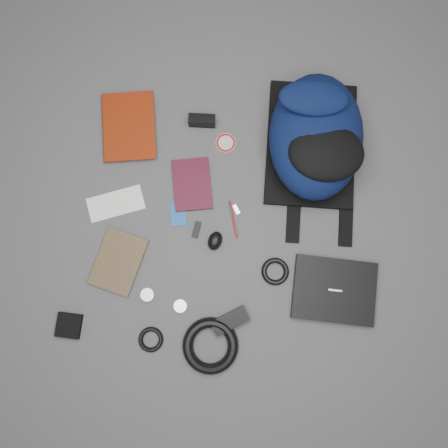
{
  "coord_description": "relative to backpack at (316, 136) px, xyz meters",
  "views": [
    {
      "loc": [
        -0.02,
        -0.22,
        1.69
      ],
      "look_at": [
        0.0,
        0.0,
        0.02
      ],
      "focal_mm": 35.0,
      "sensor_mm": 36.0,
      "label": 1
    }
  ],
  "objects": [
    {
      "name": "textbook_red",
      "position": [
        -0.82,
        0.14,
        -0.1
      ],
      "size": [
        0.21,
        0.28,
        0.03
      ],
      "primitive_type": "imported",
      "rotation": [
        0.0,
        0.0,
        -0.01
      ],
      "color": "maroon",
      "rests_on": "ground"
    },
    {
      "name": "dvd_case",
      "position": [
        -0.48,
        -0.12,
        -0.11
      ],
      "size": [
        0.15,
        0.21,
        0.02
      ],
      "primitive_type": "cube",
      "rotation": [
        0.0,
        0.0,
        0.01
      ],
      "color": "#3A0B18",
      "rests_on": "ground"
    },
    {
      "name": "id_badge",
      "position": [
        -0.54,
        -0.23,
        -0.11
      ],
      "size": [
        0.06,
        0.09,
        0.0
      ],
      "primitive_type": "cube",
      "rotation": [
        0.0,
        0.0,
        0.01
      ],
      "color": "#1552A3",
      "rests_on": "ground"
    },
    {
      "name": "pen_red",
      "position": [
        -0.33,
        -0.27,
        -0.11
      ],
      "size": [
        0.03,
        0.15,
        0.01
      ],
      "primitive_type": "cylinder",
      "rotation": [
        1.57,
        0.0,
        0.11
      ],
      "color": "#A0140C",
      "rests_on": "ground"
    },
    {
      "name": "backpack",
      "position": [
        0.0,
        0.0,
        0.0
      ],
      "size": [
        0.45,
        0.6,
        0.23
      ],
      "primitive_type": null,
      "rotation": [
        0.0,
        0.0,
        -0.16
      ],
      "color": "black",
      "rests_on": "ground"
    },
    {
      "name": "usb_black",
      "position": [
        -0.48,
        -0.3,
        -0.11
      ],
      "size": [
        0.04,
        0.07,
        0.01
      ],
      "primitive_type": "cube",
      "rotation": [
        0.0,
        0.0,
        -0.34
      ],
      "color": "black",
      "rests_on": "ground"
    },
    {
      "name": "earbud_coil",
      "position": [
        -0.68,
        -0.7,
        -0.1
      ],
      "size": [
        0.12,
        0.12,
        0.02
      ],
      "primitive_type": "torus",
      "rotation": [
        0.0,
        0.0,
        0.41
      ],
      "color": "black",
      "rests_on": "ground"
    },
    {
      "name": "pen_teal",
      "position": [
        -0.33,
        -0.27,
        -0.11
      ],
      "size": [
        0.03,
        0.12,
        0.01
      ],
      "primitive_type": "cylinder",
      "rotation": [
        1.57,
        0.0,
        0.21
      ],
      "color": "#0B5E65",
      "rests_on": "ground"
    },
    {
      "name": "comic_book",
      "position": [
        -0.86,
        -0.36,
        -0.1
      ],
      "size": [
        0.25,
        0.28,
        0.02
      ],
      "primitive_type": "imported",
      "rotation": [
        0.0,
        0.0,
        -0.42
      ],
      "color": "#AE870C",
      "rests_on": "ground"
    },
    {
      "name": "pouch",
      "position": [
        -0.98,
        -0.62,
        -0.1
      ],
      "size": [
        0.11,
        0.11,
        0.02
      ],
      "primitive_type": "cube",
      "rotation": [
        0.0,
        0.0,
        -0.21
      ],
      "color": "black",
      "rests_on": "ground"
    },
    {
      "name": "usb_silver",
      "position": [
        -0.32,
        -0.23,
        -0.11
      ],
      "size": [
        0.03,
        0.04,
        0.01
      ],
      "primitive_type": "cube",
      "rotation": [
        0.0,
        0.0,
        0.38
      ],
      "color": "silver",
      "rests_on": "ground"
    },
    {
      "name": "envelope",
      "position": [
        -0.79,
        -0.17,
        -0.11
      ],
      "size": [
        0.23,
        0.14,
        0.0
      ],
      "primitive_type": "cube",
      "rotation": [
        0.0,
        0.0,
        0.19
      ],
      "color": "white",
      "rests_on": "ground"
    },
    {
      "name": "compact_camera",
      "position": [
        -0.42,
        0.13,
        -0.08
      ],
      "size": [
        0.11,
        0.05,
        0.06
      ],
      "primitive_type": "cube",
      "rotation": [
        0.0,
        0.0,
        -0.13
      ],
      "color": "black",
      "rests_on": "ground"
    },
    {
      "name": "cable_coil",
      "position": [
        -0.19,
        -0.49,
        -0.1
      ],
      "size": [
        0.14,
        0.14,
        0.02
      ],
      "primitive_type": "torus",
      "rotation": [
        0.0,
        0.0,
        -0.38
      ],
      "color": "black",
      "rests_on": "ground"
    },
    {
      "name": "ground",
      "position": [
        -0.37,
        -0.29,
        -0.11
      ],
      "size": [
        4.0,
        4.0,
        0.0
      ],
      "primitive_type": "plane",
      "color": "#4F4F51",
      "rests_on": "ground"
    },
    {
      "name": "power_cord_coil",
      "position": [
        -0.46,
        -0.74,
        -0.09
      ],
      "size": [
        0.26,
        0.26,
        0.04
      ],
      "primitive_type": "torus",
      "rotation": [
        0.0,
        0.0,
        -0.3
      ],
      "color": "black",
      "rests_on": "ground"
    },
    {
      "name": "sticker_disc",
      "position": [
        -0.33,
        0.04,
        -0.11
      ],
      "size": [
        0.1,
        0.1,
        0.0
      ],
      "primitive_type": "cylinder",
      "rotation": [
        0.0,
        0.0,
        -0.28
      ],
      "color": "silver",
      "rests_on": "ground"
    },
    {
      "name": "headphone_left",
      "position": [
        -0.68,
        -0.53,
        -0.11
      ],
      "size": [
        0.06,
        0.06,
        0.01
      ],
      "primitive_type": "cylinder",
      "rotation": [
        0.0,
        0.0,
        0.13
      ],
      "color": "#A5A5A7",
      "rests_on": "ground"
    },
    {
      "name": "power_brick",
      "position": [
        -0.38,
        -0.65,
        -0.1
      ],
      "size": [
        0.15,
        0.11,
        0.03
      ],
      "primitive_type": "cube",
      "rotation": [
        0.0,
        0.0,
        0.38
      ],
      "color": "black",
      "rests_on": "ground"
    },
    {
      "name": "mouse",
      "position": [
        -0.41,
        -0.35,
        -0.09
      ],
      "size": [
        0.08,
        0.09,
        0.04
      ],
      "primitive_type": "ellipsoid",
      "rotation": [
        0.0,
        0.0,
        -0.43
      ],
      "color": "black",
      "rests_on": "ground"
    },
    {
      "name": "headphone_right",
      "position": [
        -0.56,
        -0.58,
        -0.11
      ],
      "size": [
        0.05,
        0.05,
        0.01
      ],
      "primitive_type": "cylinder",
      "rotation": [
        0.0,
        0.0,
        -0.1
      ],
      "color": "silver",
      "rests_on": "ground"
    },
    {
      "name": "laptop",
      "position": [
        0.03,
        -0.58,
        -0.1
      ],
      "size": [
        0.35,
        0.3,
        0.03
      ],
      "primitive_type": "cube",
      "rotation": [
        0.0,
        0.0,
        -0.2
      ],
      "color": "black",
      "rests_on": "ground"
    }
  ]
}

